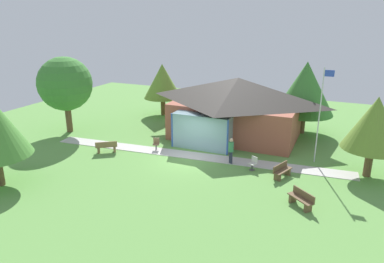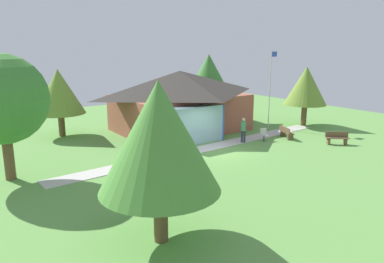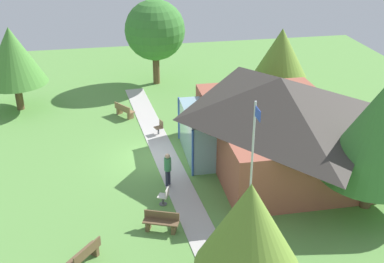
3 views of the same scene
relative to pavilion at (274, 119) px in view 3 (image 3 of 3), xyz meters
The scene contains 15 objects.
ground_plane 6.73m from the pavilion, 102.55° to the right, with size 44.00×44.00×0.00m, color #609947.
pavilion is the anchor object (origin of this frame).
footpath 6.12m from the pavilion, 104.05° to the right, with size 21.15×1.30×0.03m, color #BCB7B2.
flagpole 7.30m from the pavilion, 26.44° to the right, with size 0.64×0.08×6.24m.
bench_lawn_far_right 11.72m from the pavilion, 56.29° to the right, with size 1.43×1.30×0.84m.
bench_mid_right 8.38m from the pavilion, 53.06° to the right, with size 0.95×1.56×0.84m.
bench_mid_left 10.45m from the pavilion, 134.65° to the right, with size 1.48×1.22×0.84m.
patio_chair_lawn_spare 7.11m from the pavilion, 63.69° to the right, with size 0.59×0.59×0.86m.
patio_chair_west 7.18m from the pavilion, 128.05° to the right, with size 0.56×0.56×0.86m.
visitor_on_path 6.07m from the pavilion, 75.82° to the right, with size 0.34×0.34×1.74m.
tree_west_hedge 13.79m from the pavilion, 160.61° to the right, with size 4.33×4.33×6.18m.
tree_east_hedge 10.50m from the pavilion, 23.90° to the right, with size 3.48×3.48×4.90m.
tree_lawn_corner 17.01m from the pavilion, 124.80° to the right, with size 4.02×4.02×5.45m.
tree_behind_pavilion_right 5.72m from the pavilion, 29.99° to the left, with size 4.66×4.66×5.84m.
tree_behind_pavilion_left 8.95m from the pavilion, 158.35° to the left, with size 3.59×3.59×4.92m.
Camera 3 is at (22.93, -2.18, 12.71)m, focal length 45.82 mm.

